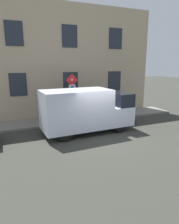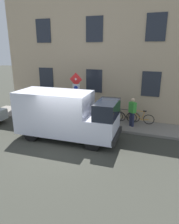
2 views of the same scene
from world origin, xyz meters
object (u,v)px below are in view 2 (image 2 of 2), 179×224
object	(u,v)px
pedestrian	(132,111)
litter_bin	(103,119)
delivery_van	(65,114)
bicycle_black	(126,116)
bicycle_orange	(140,118)
bicycle_green	(112,115)
sign_post_stacked	(76,91)

from	to	relation	value
pedestrian	litter_bin	xyz separation A→B (m)	(-0.56, 1.65, -0.48)
delivery_van	bicycle_black	world-z (taller)	delivery_van
bicycle_orange	bicycle_green	xyz separation A→B (m)	(0.00, 1.74, 0.00)
delivery_van	pedestrian	xyz separation A→B (m)	(2.61, -3.08, -0.26)
bicycle_orange	pedestrian	distance (m)	0.91
delivery_van	bicycle_orange	bearing A→B (deg)	40.53
bicycle_black	litter_bin	bearing A→B (deg)	36.82
pedestrian	litter_bin	distance (m)	1.81
bicycle_orange	pedestrian	xyz separation A→B (m)	(-0.59, 0.41, 0.56)
sign_post_stacked	bicycle_black	world-z (taller)	sign_post_stacked
pedestrian	delivery_van	bearing A→B (deg)	-10.71
bicycle_black	litter_bin	xyz separation A→B (m)	(-1.15, 1.19, 0.08)
bicycle_orange	pedestrian	world-z (taller)	pedestrian
sign_post_stacked	delivery_van	bearing A→B (deg)	-174.39
pedestrian	sign_post_stacked	bearing A→B (deg)	-38.99
bicycle_green	bicycle_black	bearing A→B (deg)	-177.45
sign_post_stacked	litter_bin	xyz separation A→B (m)	(0.14, -1.62, -1.58)
bicycle_green	pedestrian	distance (m)	1.56
bicycle_green	litter_bin	distance (m)	1.20
bicycle_green	litter_bin	bearing A→B (deg)	76.92
bicycle_black	sign_post_stacked	bearing A→B (deg)	17.48
bicycle_orange	bicycle_green	world-z (taller)	same
delivery_van	litter_bin	world-z (taller)	delivery_van
delivery_van	litter_bin	bearing A→B (deg)	53.14
bicycle_green	sign_post_stacked	bearing A→B (deg)	36.25
delivery_van	bicycle_black	xyz separation A→B (m)	(3.21, -2.62, -0.82)
bicycle_orange	sign_post_stacked	bearing A→B (deg)	20.73
delivery_van	pedestrian	distance (m)	4.05
sign_post_stacked	bicycle_green	size ratio (longest dim) A/B	1.75
sign_post_stacked	bicycle_orange	xyz separation A→B (m)	(1.29, -3.68, -1.66)
bicycle_black	bicycle_orange	bearing A→B (deg)	172.90
bicycle_green	delivery_van	bearing A→B (deg)	63.97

